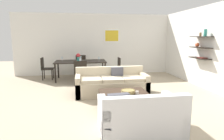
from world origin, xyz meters
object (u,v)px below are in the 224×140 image
object	(u,v)px
loveseat_white	(140,116)
dining_table	(81,62)
dining_chair_right_near	(116,67)
decorative_bowl	(128,91)
dining_chair_head	(81,64)
dining_chair_foot	(81,71)
sofa_beige	(111,84)
wine_glass_foot	(80,60)
dining_chair_left_far	(45,67)
wine_glass_head	(81,57)
coffee_table	(124,100)
wine_glass_right_near	(99,58)
candle_jar	(137,93)
wine_glass_left_far	(62,58)
centerpiece_vase	(78,57)

from	to	relation	value
loveseat_white	dining_table	xyz separation A→B (m)	(-1.07, 4.52, 0.40)
loveseat_white	dining_chair_right_near	xyz separation A→B (m)	(0.32, 4.29, 0.21)
decorative_bowl	dining_chair_right_near	size ratio (longest dim) A/B	0.37
dining_chair_head	dining_chair_foot	distance (m)	1.85
dining_chair_right_near	sofa_beige	bearing A→B (deg)	-104.18
sofa_beige	wine_glass_foot	distance (m)	1.98
dining_chair_left_far	decorative_bowl	bearing A→B (deg)	-54.98
loveseat_white	wine_glass_head	bearing A→B (deg)	102.18
coffee_table	dining_table	distance (m)	3.53
dining_chair_left_far	dining_chair_head	bearing A→B (deg)	26.32
sofa_beige	wine_glass_right_near	size ratio (longest dim) A/B	12.65
loveseat_white	dining_chair_foot	bearing A→B (deg)	106.64
candle_jar	wine_glass_left_far	world-z (taller)	wine_glass_left_far
loveseat_white	wine_glass_foot	xyz separation A→B (m)	(-1.07, 4.06, 0.56)
dining_chair_head	centerpiece_vase	size ratio (longest dim) A/B	2.95
decorative_bowl	dining_chair_foot	size ratio (longest dim) A/B	0.37
coffee_table	wine_glass_head	size ratio (longest dim) A/B	8.02
dining_table	loveseat_white	bearing A→B (deg)	-76.63
sofa_beige	centerpiece_vase	size ratio (longest dim) A/B	7.07
dining_chair_foot	centerpiece_vase	size ratio (longest dim) A/B	2.95
dining_chair_left_far	dining_chair_right_near	world-z (taller)	same
dining_chair_foot	wine_glass_left_far	xyz separation A→B (m)	(-0.72, 1.05, 0.36)
sofa_beige	dining_chair_head	bearing A→B (deg)	106.91
sofa_beige	loveseat_white	distance (m)	2.41
dining_chair_right_near	wine_glass_left_far	xyz separation A→B (m)	(-2.12, 0.36, 0.36)
decorative_bowl	candle_jar	xyz separation A→B (m)	(0.19, -0.11, -0.01)
loveseat_white	dining_chair_head	xyz separation A→B (m)	(-1.07, 5.44, 0.21)
dining_chair_foot	candle_jar	bearing A→B (deg)	-62.68
dining_table	dining_chair_left_far	bearing A→B (deg)	170.55
candle_jar	dining_table	size ratio (longest dim) A/B	0.04
dining_chair_head	wine_glass_left_far	bearing A→B (deg)	-132.16
coffee_table	wine_glass_left_far	world-z (taller)	wine_glass_left_far
decorative_bowl	wine_glass_right_near	distance (m)	3.30
dining_chair_foot	dining_table	bearing A→B (deg)	90.00
dining_table	dining_chair_foot	size ratio (longest dim) A/B	2.25
wine_glass_head	wine_glass_left_far	bearing A→B (deg)	-155.46
dining_chair_left_far	dining_chair_foot	bearing A→B (deg)	-39.61
sofa_beige	dining_table	xyz separation A→B (m)	(-0.92, 2.11, 0.40)
decorative_bowl	wine_glass_foot	size ratio (longest dim) A/B	2.10
dining_chair_left_far	candle_jar	bearing A→B (deg)	-53.79
wine_glass_left_far	centerpiece_vase	world-z (taller)	centerpiece_vase
dining_chair_left_far	dining_chair_right_near	xyz separation A→B (m)	(2.79, -0.47, 0.00)
dining_chair_left_far	wine_glass_left_far	world-z (taller)	wine_glass_left_far
sofa_beige	dining_table	world-z (taller)	sofa_beige
dining_chair_right_near	centerpiece_vase	size ratio (longest dim) A/B	2.95
loveseat_white	wine_glass_foot	bearing A→B (deg)	104.81
sofa_beige	wine_glass_head	distance (m)	2.78
dining_chair_right_near	wine_glass_right_near	bearing A→B (deg)	171.20
centerpiece_vase	dining_table	bearing A→B (deg)	-10.76
wine_glass_foot	wine_glass_right_near	bearing A→B (deg)	24.54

